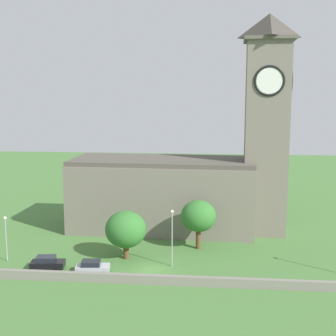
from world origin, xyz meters
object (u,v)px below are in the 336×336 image
(streetlamp_west_mid, at_px, (172,229))
(tree_churchyard, at_px, (126,230))
(car_silver, at_px, (92,267))
(tree_riverside_west, at_px, (198,216))
(church, at_px, (189,177))
(car_black, at_px, (47,263))
(streetlamp_west_end, at_px, (6,231))

(streetlamp_west_mid, distance_m, tree_churchyard, 6.89)
(car_silver, xyz_separation_m, tree_riverside_west, (12.76, 10.93, 3.93))
(church, bearing_deg, tree_riverside_west, -78.64)
(car_black, bearing_deg, car_silver, -7.77)
(car_silver, bearing_deg, car_black, 172.23)
(car_silver, bearing_deg, tree_riverside_west, 40.58)
(car_silver, height_order, streetlamp_west_end, streetlamp_west_end)
(streetlamp_west_mid, bearing_deg, tree_churchyard, 161.01)
(streetlamp_west_mid, bearing_deg, tree_riverside_west, 66.85)
(car_black, xyz_separation_m, tree_churchyard, (9.24, 4.97, 3.19))
(tree_churchyard, bearing_deg, car_black, -151.71)
(car_silver, distance_m, tree_riverside_west, 17.26)
(car_black, xyz_separation_m, tree_riverside_west, (18.84, 10.10, 3.91))
(tree_riverside_west, bearing_deg, car_silver, -139.42)
(streetlamp_west_end, bearing_deg, car_silver, -15.04)
(car_silver, bearing_deg, tree_churchyard, 61.42)
(tree_churchyard, xyz_separation_m, tree_riverside_west, (9.60, 5.13, 0.72))
(church, height_order, streetlamp_west_mid, church)
(car_black, height_order, tree_churchyard, tree_churchyard)
(church, height_order, car_silver, church)
(streetlamp_west_mid, bearing_deg, car_black, -170.06)
(streetlamp_west_end, distance_m, streetlamp_west_mid, 22.18)
(car_silver, relative_size, streetlamp_west_mid, 0.58)
(tree_riverside_west, bearing_deg, tree_churchyard, -151.88)
(tree_churchyard, bearing_deg, streetlamp_west_end, -171.20)
(streetlamp_west_end, relative_size, streetlamp_west_mid, 0.82)
(car_black, height_order, streetlamp_west_mid, streetlamp_west_mid)
(streetlamp_west_end, xyz_separation_m, streetlamp_west_mid, (22.17, 0.21, 0.80))
(streetlamp_west_end, relative_size, tree_churchyard, 0.93)
(car_silver, bearing_deg, church, 62.54)
(streetlamp_west_mid, relative_size, tree_churchyard, 1.14)
(streetlamp_west_mid, height_order, tree_riverside_west, streetlamp_west_mid)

